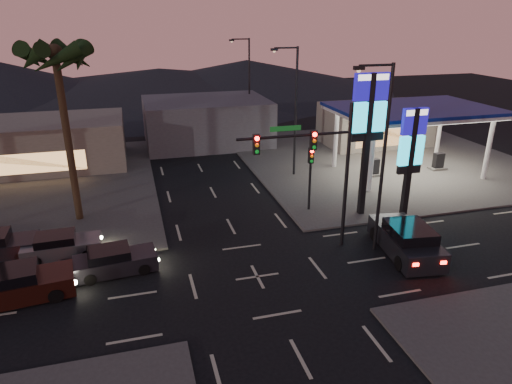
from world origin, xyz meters
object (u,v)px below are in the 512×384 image
object	(u,v)px
pylon_sign_short	(411,146)
car_lane_a_front	(114,261)
gas_station	(413,112)
pylon_sign_tall	(369,117)
traffic_signal_mast	(317,158)
car_lane_a_mid	(18,285)
suv_station	(406,240)
car_lane_b_front	(61,246)

from	to	relation	value
pylon_sign_short	car_lane_a_front	size ratio (longest dim) A/B	1.65
gas_station	pylon_sign_tall	xyz separation A→B (m)	(-7.50, -6.50, 1.31)
gas_station	traffic_signal_mast	xyz separation A→B (m)	(-12.24, -10.01, 0.15)
car_lane_a_front	car_lane_a_mid	world-z (taller)	car_lane_a_mid
pylon_sign_tall	car_lane_a_front	size ratio (longest dim) A/B	2.13
pylon_sign_tall	car_lane_a_front	xyz separation A→B (m)	(-15.28, -3.15, -5.77)
pylon_sign_tall	car_lane_a_mid	distance (m)	20.73
car_lane_a_front	car_lane_a_mid	size ratio (longest dim) A/B	0.86
gas_station	car_lane_a_mid	xyz separation A→B (m)	(-26.95, -10.91, -4.36)
pylon_sign_short	car_lane_a_mid	xyz separation A→B (m)	(-21.95, -3.41, -3.93)
pylon_sign_tall	suv_station	size ratio (longest dim) A/B	1.63
gas_station	pylon_sign_tall	bearing A→B (deg)	-139.09
gas_station	car_lane_a_mid	bearing A→B (deg)	-157.95
traffic_signal_mast	suv_station	world-z (taller)	traffic_signal_mast
traffic_signal_mast	car_lane_b_front	xyz separation A→B (m)	(-13.30, 2.80, -4.61)
traffic_signal_mast	car_lane_a_front	distance (m)	11.50
car_lane_a_front	suv_station	distance (m)	15.30
pylon_sign_tall	car_lane_a_front	world-z (taller)	pylon_sign_tall
pylon_sign_short	car_lane_a_mid	bearing A→B (deg)	-171.16
car_lane_a_mid	suv_station	size ratio (longest dim) A/B	0.89
pylon_sign_short	car_lane_b_front	distance (m)	20.94
pylon_sign_tall	car_lane_b_front	distance (m)	18.96
pylon_sign_tall	car_lane_a_mid	size ratio (longest dim) A/B	1.82
gas_station	car_lane_b_front	xyz separation A→B (m)	(-25.54, -7.21, -4.47)
gas_station	pylon_sign_short	xyz separation A→B (m)	(-5.00, -7.50, -0.42)
pylon_sign_short	traffic_signal_mast	distance (m)	7.69
pylon_sign_short	car_lane_a_mid	world-z (taller)	pylon_sign_short
traffic_signal_mast	suv_station	distance (m)	6.64
pylon_sign_short	suv_station	size ratio (longest dim) A/B	1.27
pylon_sign_tall	pylon_sign_short	distance (m)	3.20
car_lane_b_front	car_lane_a_front	bearing A→B (deg)	-41.37
car_lane_a_front	car_lane_b_front	world-z (taller)	car_lane_a_front
car_lane_b_front	suv_station	world-z (taller)	suv_station
traffic_signal_mast	car_lane_a_front	world-z (taller)	traffic_signal_mast
pylon_sign_short	suv_station	xyz separation A→B (m)	(-2.64, -4.38, -3.84)
traffic_signal_mast	car_lane_a_mid	xyz separation A→B (m)	(-14.71, -0.90, -4.50)
gas_station	car_lane_b_front	distance (m)	26.91
pylon_sign_tall	car_lane_a_mid	bearing A→B (deg)	-167.21
gas_station	car_lane_a_front	world-z (taller)	gas_station
car_lane_a_front	car_lane_b_front	bearing A→B (deg)	138.63
pylon_sign_tall	car_lane_a_mid	xyz separation A→B (m)	(-19.45, -4.41, -5.67)
pylon_sign_tall	traffic_signal_mast	size ratio (longest dim) A/B	1.12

